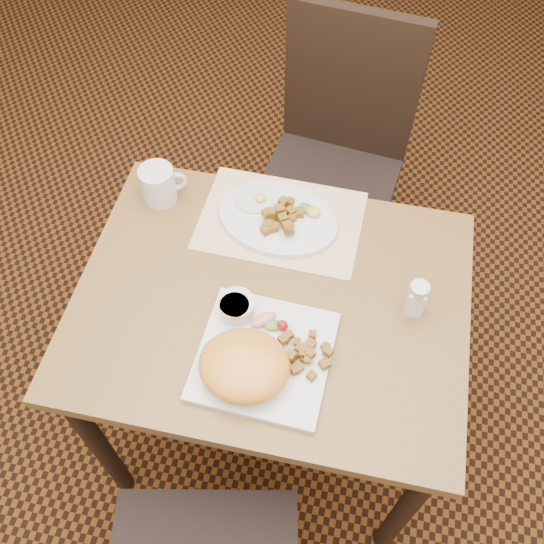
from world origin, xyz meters
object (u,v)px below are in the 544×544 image
(salt_shaker, at_px, (416,298))
(chair_far, at_px, (336,151))
(table, at_px, (271,322))
(coffee_mug, at_px, (159,184))
(plate_square, at_px, (264,356))
(plate_oval, at_px, (278,218))

(salt_shaker, bearing_deg, chair_far, 110.72)
(table, distance_m, coffee_mug, 0.45)
(chair_far, bearing_deg, coffee_mug, 57.25)
(plate_square, height_order, plate_oval, plate_oval)
(plate_oval, relative_size, salt_shaker, 3.05)
(chair_far, height_order, coffee_mug, chair_far)
(chair_far, xyz_separation_m, salt_shaker, (0.26, -0.68, 0.26))
(salt_shaker, distance_m, coffee_mug, 0.69)
(table, relative_size, coffee_mug, 7.89)
(chair_far, xyz_separation_m, coffee_mug, (-0.40, -0.48, 0.26))
(plate_square, relative_size, salt_shaker, 2.80)
(chair_far, bearing_deg, plate_square, 94.42)
(plate_square, bearing_deg, coffee_mug, 132.42)
(chair_far, xyz_separation_m, plate_oval, (-0.09, -0.49, 0.22))
(table, bearing_deg, salt_shaker, 6.64)
(chair_far, relative_size, coffee_mug, 8.50)
(plate_square, distance_m, coffee_mug, 0.53)
(plate_square, relative_size, coffee_mug, 2.45)
(chair_far, xyz_separation_m, plate_square, (-0.04, -0.87, 0.22))
(plate_oval, bearing_deg, table, -82.14)
(table, bearing_deg, plate_square, -83.38)
(plate_oval, distance_m, coffee_mug, 0.31)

